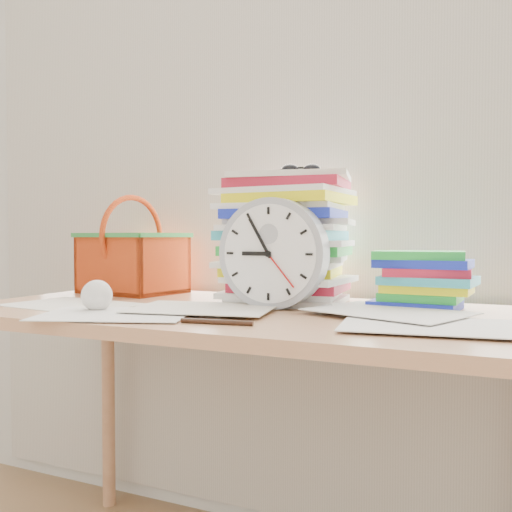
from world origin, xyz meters
The scene contains 10 objects.
curtain centered at (0.00, 1.98, 1.30)m, with size 2.40×0.01×2.50m, color beige.
desk centered at (0.00, 1.60, 0.68)m, with size 1.40×0.70×0.75m.
paper_stack centered at (0.05, 1.78, 0.92)m, with size 0.34×0.28×0.34m, color white, non-canonical shape.
clock centered at (0.08, 1.63, 0.89)m, with size 0.27×0.27×0.05m, color #A1A4AD.
sunglasses centered at (0.09, 1.79, 1.11)m, with size 0.12×0.10×0.03m, color black, non-canonical shape.
book_stack centered at (0.41, 1.78, 0.82)m, with size 0.24×0.19×0.14m, color white, non-canonical shape.
basket centered at (-0.48, 1.81, 0.90)m, with size 0.30×0.23×0.30m, color #D84815, non-canonical shape.
crumpled_ball centered at (-0.29, 1.42, 0.79)m, with size 0.07×0.07×0.07m, color white.
pen centered at (0.07, 1.36, 0.76)m, with size 0.01×0.01×0.15m, color black.
scattered_papers centered at (0.00, 1.60, 0.76)m, with size 1.26×0.42×0.02m, color white, non-canonical shape.
Camera 1 is at (0.62, 0.35, 0.93)m, focal length 40.00 mm.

